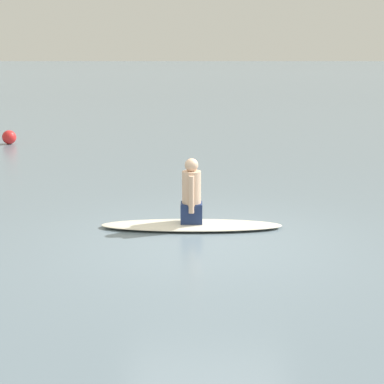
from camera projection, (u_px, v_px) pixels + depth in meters
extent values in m
plane|color=slate|center=(209.00, 242.00, 8.94)|extent=(400.00, 400.00, 0.00)
ellipsoid|color=silver|center=(191.00, 225.00, 9.66)|extent=(0.71, 2.83, 0.09)
cube|color=navy|center=(191.00, 213.00, 9.61)|extent=(0.27, 0.34, 0.31)
cylinder|color=#D6AD8E|center=(191.00, 188.00, 9.53)|extent=(0.29, 0.29, 0.52)
sphere|color=#D6AD8E|center=(191.00, 165.00, 9.45)|extent=(0.21, 0.21, 0.21)
cylinder|color=#D6AD8E|center=(191.00, 195.00, 9.37)|extent=(0.08, 0.08, 0.57)
cylinder|color=#D6AD8E|center=(192.00, 190.00, 9.71)|extent=(0.08, 0.08, 0.57)
sphere|color=red|center=(9.00, 137.00, 18.50)|extent=(0.42, 0.42, 0.42)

